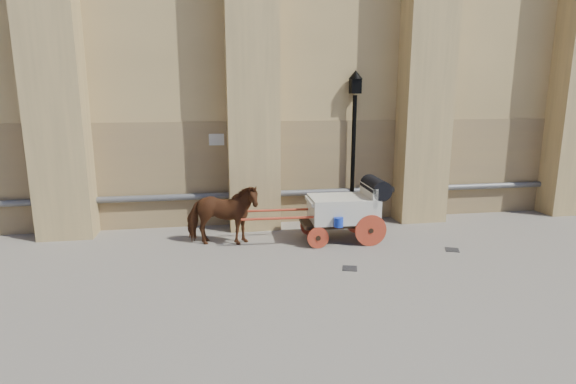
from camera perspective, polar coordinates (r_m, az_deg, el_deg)
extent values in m
plane|color=#6C645B|center=(9.80, 3.74, -10.10)|extent=(90.00, 90.00, 0.00)
cube|color=olive|center=(13.79, 7.94, 2.81)|extent=(44.00, 0.35, 3.00)
cylinder|color=#59595B|center=(13.65, 8.21, 0.14)|extent=(42.00, 0.18, 0.18)
cube|color=beige|center=(12.85, -9.06, 6.59)|extent=(0.42, 0.04, 0.32)
imported|color=#582B12|center=(11.36, -8.36, -2.91)|extent=(1.96, 1.12, 1.56)
cube|color=black|center=(11.76, 6.52, -3.81)|extent=(2.00, 0.96, 0.11)
cube|color=beige|center=(11.69, 6.99, -2.10)|extent=(1.74, 1.18, 0.63)
cube|color=beige|center=(11.79, 10.19, -0.29)|extent=(0.17, 1.12, 0.49)
cube|color=beige|center=(11.47, 3.34, -1.15)|extent=(0.35, 0.99, 0.09)
cylinder|color=black|center=(11.81, 11.05, 0.59)|extent=(0.54, 1.14, 0.50)
cylinder|color=#B2371F|center=(11.46, 10.46, -4.83)|extent=(0.81, 0.08, 0.81)
cylinder|color=#B2371F|center=(12.47, 8.89, -3.37)|extent=(0.81, 0.08, 0.81)
cylinder|color=#B2371F|center=(11.16, 3.83, -5.83)|extent=(0.54, 0.07, 0.54)
cylinder|color=#B2371F|center=(12.20, 2.80, -4.24)|extent=(0.54, 0.07, 0.54)
cylinder|color=#B2371F|center=(11.04, -0.40, -3.34)|extent=(2.15, 0.14, 0.06)
cylinder|color=#B2371F|center=(11.81, -0.89, -2.31)|extent=(2.15, 0.14, 0.06)
cylinder|color=#1533B3|center=(11.08, 6.43, -3.83)|extent=(0.23, 0.23, 0.23)
cylinder|color=black|center=(13.39, 8.26, 4.09)|extent=(0.12, 0.12, 3.72)
cone|color=black|center=(13.73, 8.05, -2.85)|extent=(0.37, 0.37, 0.37)
cube|color=black|center=(13.27, 8.54, 13.19)|extent=(0.29, 0.29, 0.43)
cone|color=black|center=(13.28, 8.58, 14.53)|extent=(0.41, 0.41, 0.25)
cube|color=black|center=(10.05, 7.85, -9.58)|extent=(0.40, 0.40, 0.01)
cube|color=black|center=(11.80, 20.11, -6.90)|extent=(0.42, 0.42, 0.01)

